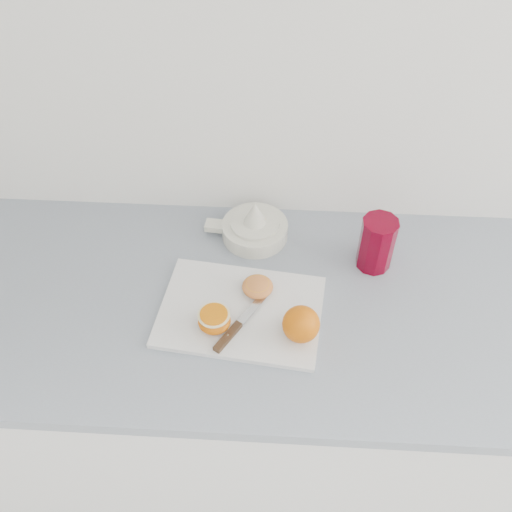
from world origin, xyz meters
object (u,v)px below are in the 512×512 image
(half_orange, at_px, (214,320))
(red_tumbler, at_px, (376,245))
(counter, at_px, (305,402))
(cutting_board, at_px, (241,311))
(citrus_juicer, at_px, (254,227))

(half_orange, relative_size, red_tumbler, 0.51)
(counter, relative_size, cutting_board, 6.99)
(counter, bearing_deg, half_orange, -158.08)
(cutting_board, height_order, half_orange, half_orange)
(cutting_board, bearing_deg, counter, 13.67)
(cutting_board, distance_m, citrus_juicer, 0.24)
(cutting_board, height_order, red_tumbler, red_tumbler)
(citrus_juicer, relative_size, red_tumbler, 1.51)
(counter, relative_size, red_tumbler, 17.96)
(half_orange, distance_m, red_tumbler, 0.41)
(cutting_board, distance_m, half_orange, 0.07)
(red_tumbler, bearing_deg, counter, -136.47)
(counter, bearing_deg, cutting_board, -166.33)
(counter, relative_size, citrus_juicer, 11.87)
(counter, distance_m, red_tumbler, 0.54)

